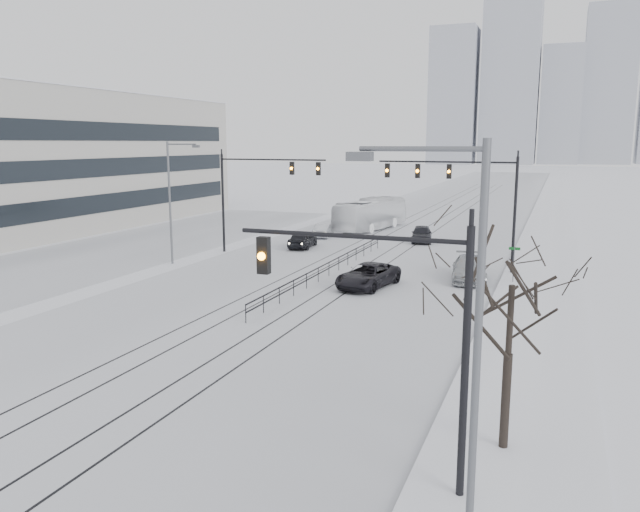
{
  "coord_description": "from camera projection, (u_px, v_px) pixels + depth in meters",
  "views": [
    {
      "loc": [
        14.3,
        -8.72,
        8.92
      ],
      "look_at": [
        3.01,
        20.53,
        3.2
      ],
      "focal_mm": 35.0,
      "sensor_mm": 36.0,
      "label": 1
    }
  ],
  "objects": [
    {
      "name": "sedan_nb_right",
      "position": [
        469.0,
        269.0,
        40.76
      ],
      "size": [
        2.89,
        5.6,
        1.55
      ],
      "primitive_type": "imported",
      "rotation": [
        0.0,
        0.0,
        0.14
      ],
      "color": "#A2A6AA",
      "rests_on": "ground"
    },
    {
      "name": "street_light_east",
      "position": [
        462.0,
        338.0,
        11.99
      ],
      "size": [
        2.73,
        0.25,
        9.0
      ],
      "color": "#595B60",
      "rests_on": "ground"
    },
    {
      "name": "sedan_nb_front",
      "position": [
        368.0,
        276.0,
        38.82
      ],
      "size": [
        3.38,
        5.66,
        1.47
      ],
      "primitive_type": "imported",
      "rotation": [
        0.0,
        0.0,
        -0.18
      ],
      "color": "black",
      "rests_on": "ground"
    },
    {
      "name": "skyline",
      "position": [
        544.0,
        89.0,
        258.53
      ],
      "size": [
        96.0,
        48.0,
        72.0
      ],
      "color": "#A1A5B0",
      "rests_on": "ground"
    },
    {
      "name": "road",
      "position": [
        422.0,
        223.0,
        69.74
      ],
      "size": [
        22.0,
        260.0,
        0.02
      ],
      "primitive_type": "cube",
      "color": "silver",
      "rests_on": "ground"
    },
    {
      "name": "traffic_mast_nw",
      "position": [
        255.0,
        185.0,
        49.73
      ],
      "size": [
        9.1,
        0.37,
        8.0
      ],
      "color": "black",
      "rests_on": "ground"
    },
    {
      "name": "bare_tree",
      "position": [
        511.0,
        303.0,
        17.45
      ],
      "size": [
        4.4,
        4.4,
        6.1
      ],
      "color": "black",
      "rests_on": "ground"
    },
    {
      "name": "traffic_mast_near",
      "position": [
        401.0,
        320.0,
        15.53
      ],
      "size": [
        6.1,
        0.37,
        7.0
      ],
      "color": "black",
      "rests_on": "ground"
    },
    {
      "name": "sidewalk_east",
      "position": [
        550.0,
        229.0,
        64.94
      ],
      "size": [
        5.0,
        260.0,
        0.16
      ],
      "primitive_type": "cube",
      "color": "white",
      "rests_on": "ground"
    },
    {
      "name": "sedan_sb_inner",
      "position": [
        303.0,
        239.0,
        53.38
      ],
      "size": [
        2.23,
        4.52,
        1.48
      ],
      "primitive_type": "imported",
      "rotation": [
        0.0,
        0.0,
        3.26
      ],
      "color": "black",
      "rests_on": "ground"
    },
    {
      "name": "curb",
      "position": [
        525.0,
        228.0,
        65.81
      ],
      "size": [
        0.1,
        260.0,
        0.12
      ],
      "primitive_type": "cube",
      "color": "gray",
      "rests_on": "ground"
    },
    {
      "name": "traffic_mast_ne",
      "position": [
        465.0,
        189.0,
        42.87
      ],
      "size": [
        9.6,
        0.37,
        8.0
      ],
      "color": "black",
      "rests_on": "ground"
    },
    {
      "name": "sedan_nb_far",
      "position": [
        422.0,
        234.0,
        56.54
      ],
      "size": [
        2.56,
        4.65,
        1.5
      ],
      "primitive_type": "imported",
      "rotation": [
        0.0,
        0.0,
        0.19
      ],
      "color": "black",
      "rests_on": "ground"
    },
    {
      "name": "box_truck",
      "position": [
        371.0,
        214.0,
        64.29
      ],
      "size": [
        4.9,
        11.85,
        3.22
      ],
      "primitive_type": "imported",
      "rotation": [
        0.0,
        0.0,
        2.95
      ],
      "color": "white",
      "rests_on": "ground"
    },
    {
      "name": "sedan_sb_outer",
      "position": [
        323.0,
        231.0,
        59.42
      ],
      "size": [
        2.07,
        4.14,
        1.3
      ],
      "primitive_type": "imported",
      "rotation": [
        0.0,
        0.0,
        3.32
      ],
      "color": "silver",
      "rests_on": "ground"
    },
    {
      "name": "parking_strip",
      "position": [
        132.0,
        247.0,
        53.88
      ],
      "size": [
        14.0,
        60.0,
        0.03
      ],
      "primitive_type": "cube",
      "color": "silver",
      "rests_on": "ground"
    },
    {
      "name": "street_light_west",
      "position": [
        173.0,
        194.0,
        45.59
      ],
      "size": [
        2.73,
        0.25,
        9.0
      ],
      "color": "#595B60",
      "rests_on": "ground"
    },
    {
      "name": "median_fence",
      "position": [
        329.0,
        269.0,
        42.11
      ],
      "size": [
        0.06,
        24.0,
        1.0
      ],
      "color": "black",
      "rests_on": "ground"
    },
    {
      "name": "tram_rails",
      "position": [
        371.0,
        252.0,
        51.38
      ],
      "size": [
        5.3,
        180.0,
        0.01
      ],
      "color": "black",
      "rests_on": "ground"
    },
    {
      "name": "street_sign",
      "position": [
        514.0,
        259.0,
        39.57
      ],
      "size": [
        0.7,
        0.06,
        2.4
      ],
      "color": "#595B60",
      "rests_on": "ground"
    }
  ]
}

